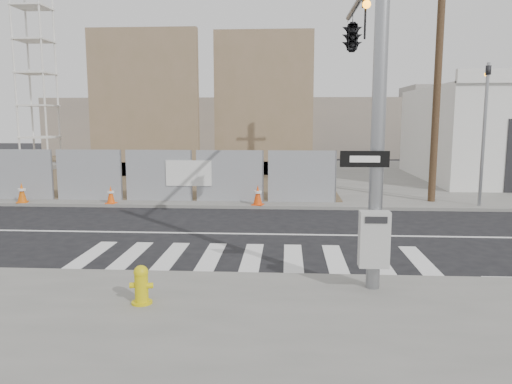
# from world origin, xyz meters

# --- Properties ---
(ground) EXTENTS (100.00, 100.00, 0.00)m
(ground) POSITION_xyz_m (0.00, 0.00, 0.00)
(ground) COLOR black
(ground) RESTS_ON ground
(sidewalk_far) EXTENTS (50.00, 20.00, 0.12)m
(sidewalk_far) POSITION_xyz_m (0.00, 14.00, 0.06)
(sidewalk_far) COLOR slate
(sidewalk_far) RESTS_ON ground
(signal_pole) EXTENTS (0.96, 5.87, 7.00)m
(signal_pole) POSITION_xyz_m (2.49, -2.05, 4.78)
(signal_pole) COLOR gray
(signal_pole) RESTS_ON sidewalk_near
(far_signal_pole) EXTENTS (0.16, 0.20, 5.60)m
(far_signal_pole) POSITION_xyz_m (8.00, 4.60, 3.48)
(far_signal_pole) COLOR gray
(far_signal_pole) RESTS_ON sidewalk_far
(chain_link_fence) EXTENTS (24.60, 0.04, 2.00)m
(chain_link_fence) POSITION_xyz_m (-10.00, 5.00, 1.12)
(chain_link_fence) COLOR gray
(chain_link_fence) RESTS_ON sidewalk_far
(concrete_wall_left) EXTENTS (6.00, 1.30, 8.00)m
(concrete_wall_left) POSITION_xyz_m (-7.00, 13.08, 3.38)
(concrete_wall_left) COLOR #776347
(concrete_wall_left) RESTS_ON sidewalk_far
(concrete_wall_right) EXTENTS (5.50, 1.30, 8.00)m
(concrete_wall_right) POSITION_xyz_m (-0.50, 14.08, 3.38)
(concrete_wall_right) COLOR #776347
(concrete_wall_right) RESTS_ON sidewalk_far
(crane_tower) EXTENTS (2.60, 2.60, 18.15)m
(crane_tower) POSITION_xyz_m (-15.00, 17.00, 9.02)
(crane_tower) COLOR slate
(crane_tower) RESTS_ON sidewalk_far
(utility_pole_right) EXTENTS (1.60, 0.28, 10.00)m
(utility_pole_right) POSITION_xyz_m (6.50, 5.50, 5.20)
(utility_pole_right) COLOR #4D3724
(utility_pole_right) RESTS_ON sidewalk_far
(fire_hydrant) EXTENTS (0.44, 0.44, 0.69)m
(fire_hydrant) POSITION_xyz_m (-1.71, -5.90, 0.46)
(fire_hydrant) COLOR #CCBA0B
(fire_hydrant) RESTS_ON sidewalk_near
(traffic_cone_b) EXTENTS (0.51, 0.51, 0.78)m
(traffic_cone_b) POSITION_xyz_m (-9.38, 4.22, 0.50)
(traffic_cone_b) COLOR #D85A0B
(traffic_cone_b) RESTS_ON sidewalk_far
(traffic_cone_c) EXTENTS (0.40, 0.40, 0.68)m
(traffic_cone_c) POSITION_xyz_m (-5.87, 4.22, 0.45)
(traffic_cone_c) COLOR #F1520C
(traffic_cone_c) RESTS_ON sidewalk_far
(traffic_cone_d) EXTENTS (0.48, 0.48, 0.77)m
(traffic_cone_d) POSITION_xyz_m (-0.25, 4.22, 0.49)
(traffic_cone_d) COLOR #E4450C
(traffic_cone_d) RESTS_ON sidewalk_far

